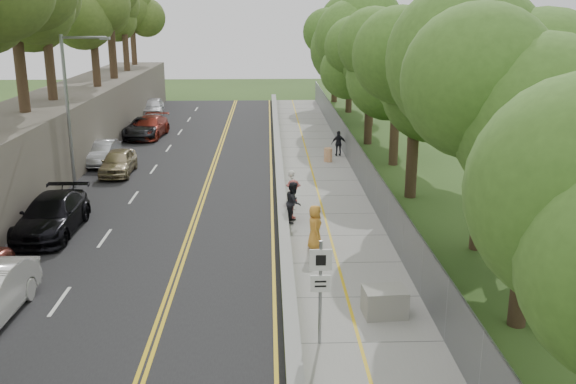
# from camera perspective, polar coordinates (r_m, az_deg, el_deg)

# --- Properties ---
(ground) EXTENTS (140.00, 140.00, 0.00)m
(ground) POSITION_cam_1_polar(r_m,az_deg,el_deg) (21.40, -0.67, -9.53)
(ground) COLOR #33511E
(ground) RESTS_ON ground
(road) EXTENTS (11.20, 66.00, 0.04)m
(road) POSITION_cam_1_polar(r_m,az_deg,el_deg) (35.88, -9.82, 0.86)
(road) COLOR black
(road) RESTS_ON ground
(sidewalk) EXTENTS (4.20, 66.00, 0.05)m
(sidewalk) POSITION_cam_1_polar(r_m,az_deg,el_deg) (35.64, 2.94, 0.98)
(sidewalk) COLOR gray
(sidewalk) RESTS_ON ground
(jersey_barrier) EXTENTS (0.42, 66.00, 0.60)m
(jersey_barrier) POSITION_cam_1_polar(r_m,az_deg,el_deg) (35.46, -0.76, 1.38)
(jersey_barrier) COLOR #97C725
(jersey_barrier) RESTS_ON ground
(rock_embankment) EXTENTS (5.00, 66.00, 4.00)m
(rock_embankment) POSITION_cam_1_polar(r_m,az_deg,el_deg) (37.45, -22.35, 3.63)
(rock_embankment) COLOR #595147
(rock_embankment) RESTS_ON ground
(chainlink_fence) EXTENTS (0.04, 66.00, 2.00)m
(chainlink_fence) POSITION_cam_1_polar(r_m,az_deg,el_deg) (35.64, 6.33, 2.52)
(chainlink_fence) COLOR slate
(chainlink_fence) RESTS_ON ground
(trees_fenceside) EXTENTS (7.00, 66.00, 14.00)m
(trees_fenceside) POSITION_cam_1_polar(r_m,az_deg,el_deg) (35.17, 10.52, 12.08)
(trees_fenceside) COLOR #4B7A29
(trees_fenceside) RESTS_ON ground
(streetlight) EXTENTS (2.52, 0.22, 8.00)m
(streetlight) POSITION_cam_1_polar(r_m,az_deg,el_deg) (35.11, -18.68, 7.63)
(streetlight) COLOR gray
(streetlight) RESTS_ON ground
(signpost) EXTENTS (0.62, 0.09, 3.10)m
(signpost) POSITION_cam_1_polar(r_m,az_deg,el_deg) (17.89, 2.90, -7.94)
(signpost) COLOR gray
(signpost) RESTS_ON sidewalk
(construction_barrel) EXTENTS (0.52, 0.52, 0.85)m
(construction_barrel) POSITION_cam_1_polar(r_m,az_deg,el_deg) (40.09, 3.58, 3.32)
(construction_barrel) COLOR #D95E05
(construction_barrel) RESTS_ON sidewalk
(concrete_block) EXTENTS (1.37, 1.07, 0.87)m
(concrete_block) POSITION_cam_1_polar(r_m,az_deg,el_deg) (20.34, 8.58, -9.62)
(concrete_block) COLOR gray
(concrete_block) RESTS_ON sidewalk
(car_3) EXTENTS (2.25, 5.48, 1.59)m
(car_3) POSITION_cam_1_polar(r_m,az_deg,el_deg) (28.85, -20.26, -1.95)
(car_3) COLOR black
(car_3) RESTS_ON road
(car_4) EXTENTS (1.77, 4.23, 1.43)m
(car_4) POSITION_cam_1_polar(r_m,az_deg,el_deg) (38.15, -14.86, 2.59)
(car_4) COLOR tan
(car_4) RESTS_ON road
(car_5) EXTENTS (1.55, 4.31, 1.41)m
(car_5) POSITION_cam_1_polar(r_m,az_deg,el_deg) (41.01, -16.25, 3.38)
(car_5) COLOR #B0B2B7
(car_5) RESTS_ON road
(car_6) EXTENTS (2.57, 5.36, 1.47)m
(car_6) POSITION_cam_1_polar(r_m,az_deg,el_deg) (48.87, -12.69, 5.60)
(car_6) COLOR black
(car_6) RESTS_ON road
(car_7) EXTENTS (2.58, 5.40, 1.52)m
(car_7) POSITION_cam_1_polar(r_m,az_deg,el_deg) (48.96, -12.21, 5.68)
(car_7) COLOR maroon
(car_7) RESTS_ON road
(car_8) EXTENTS (2.36, 4.92, 1.62)m
(car_8) POSITION_cam_1_polar(r_m,az_deg,el_deg) (58.69, -11.93, 7.39)
(car_8) COLOR silver
(car_8) RESTS_ON road
(painter_0) EXTENTS (0.61, 0.90, 1.79)m
(painter_0) POSITION_cam_1_polar(r_m,az_deg,el_deg) (25.30, 2.40, -3.13)
(painter_0) COLOR gold
(painter_0) RESTS_ON sidewalk
(painter_1) EXTENTS (0.63, 0.79, 1.89)m
(painter_1) POSITION_cam_1_polar(r_m,az_deg,el_deg) (30.34, 0.36, 0.23)
(painter_1) COLOR white
(painter_1) RESTS_ON sidewalk
(painter_2) EXTENTS (0.88, 1.02, 1.84)m
(painter_2) POSITION_cam_1_polar(r_m,az_deg,el_deg) (28.44, 0.51, -0.90)
(painter_2) COLOR black
(painter_2) RESTS_ON sidewalk
(painter_3) EXTENTS (0.91, 1.29, 1.81)m
(painter_3) POSITION_cam_1_polar(r_m,az_deg,el_deg) (28.84, 0.48, -0.68)
(painter_3) COLOR #97413C
(painter_3) RESTS_ON sidewalk
(person_far) EXTENTS (0.98, 0.47, 1.62)m
(person_far) POSITION_cam_1_polar(r_m,az_deg,el_deg) (41.68, 4.53, 4.32)
(person_far) COLOR black
(person_far) RESTS_ON sidewalk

